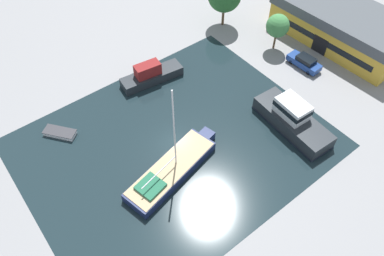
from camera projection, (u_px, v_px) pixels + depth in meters
name	position (u px, v px, depth m)	size (l,w,h in m)	color
ground_plane	(175.00, 144.00, 42.69)	(440.00, 440.00, 0.00)	gray
water_canal	(175.00, 144.00, 42.68)	(26.45, 32.83, 0.01)	#19282D
warehouse_building	(342.00, 25.00, 53.40)	(19.92, 10.51, 5.00)	gold
quay_tree_near_building	(278.00, 26.00, 51.18)	(3.21, 3.21, 5.34)	brown
parked_car	(304.00, 62.00, 50.71)	(4.81, 2.06, 1.67)	navy
sailboat_moored	(172.00, 169.00, 39.66)	(5.72, 12.67, 11.73)	#19234C
motor_cruiser	(292.00, 119.00, 43.38)	(10.28, 4.18, 3.68)	#23282D
small_dinghy	(60.00, 133.00, 43.39)	(3.88, 3.48, 0.54)	white
cabin_boat	(151.00, 75.00, 48.78)	(3.35, 8.48, 2.83)	#23282D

